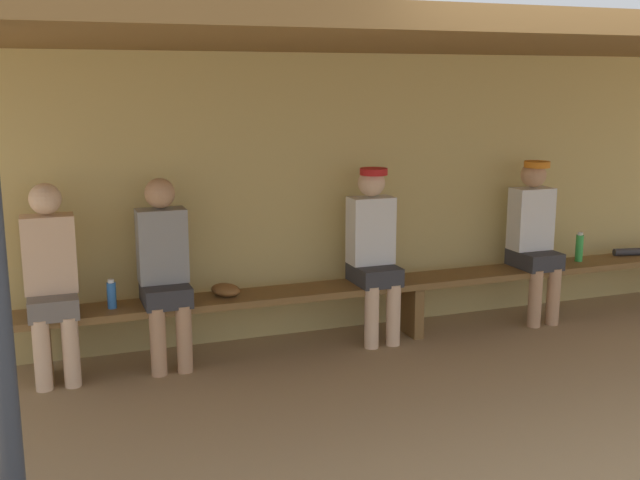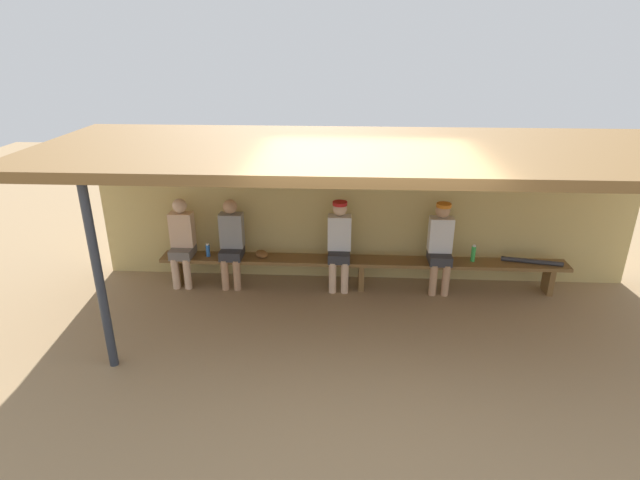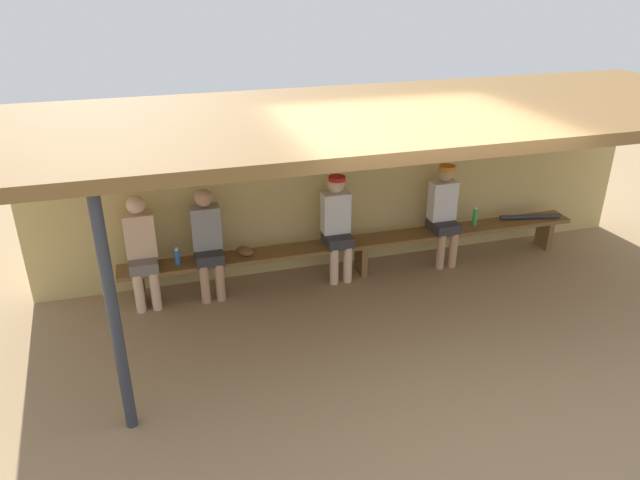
% 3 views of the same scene
% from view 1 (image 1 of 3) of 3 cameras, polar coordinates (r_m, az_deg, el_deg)
% --- Properties ---
extents(ground_plane, '(24.00, 24.00, 0.00)m').
position_cam_1_polar(ground_plane, '(4.97, 15.08, -12.22)').
color(ground_plane, '#9E7F59').
extents(back_wall, '(8.00, 0.20, 2.20)m').
position_cam_1_polar(back_wall, '(6.34, 5.18, 3.69)').
color(back_wall, tan).
rests_on(back_wall, ground).
extents(dugout_roof, '(8.00, 2.80, 0.12)m').
position_cam_1_polar(dugout_roof, '(5.15, 11.85, 14.57)').
color(dugout_roof, brown).
rests_on(dugout_roof, back_wall).
extents(bench, '(6.00, 0.36, 0.46)m').
position_cam_1_polar(bench, '(6.09, 6.88, -3.54)').
color(bench, brown).
rests_on(bench, ground).
extents(player_in_red, '(0.34, 0.42, 1.34)m').
position_cam_1_polar(player_in_red, '(5.43, -11.57, -1.87)').
color(player_in_red, '#333338').
rests_on(player_in_red, ground).
extents(player_in_white, '(0.34, 0.42, 1.34)m').
position_cam_1_polar(player_in_white, '(5.87, 4.02, -0.46)').
color(player_in_white, '#333338').
rests_on(player_in_white, ground).
extents(player_in_blue, '(0.34, 0.42, 1.34)m').
position_cam_1_polar(player_in_blue, '(5.37, -19.48, -2.46)').
color(player_in_blue, slate).
rests_on(player_in_blue, ground).
extents(player_shirtless_tan, '(0.34, 0.42, 1.34)m').
position_cam_1_polar(player_shirtless_tan, '(6.60, 15.72, 0.49)').
color(player_shirtless_tan, '#333338').
rests_on(player_shirtless_tan, ground).
extents(water_bottle_blue, '(0.06, 0.06, 0.25)m').
position_cam_1_polar(water_bottle_blue, '(6.95, 18.81, -0.53)').
color(water_bottle_blue, green).
rests_on(water_bottle_blue, bench).
extents(water_bottle_clear, '(0.06, 0.06, 0.21)m').
position_cam_1_polar(water_bottle_clear, '(5.42, -15.31, -3.96)').
color(water_bottle_clear, blue).
rests_on(water_bottle_clear, bench).
extents(baseball_glove_dark_brown, '(0.27, 0.29, 0.09)m').
position_cam_1_polar(baseball_glove_dark_brown, '(5.58, -7.06, -3.72)').
color(baseball_glove_dark_brown, brown).
rests_on(baseball_glove_dark_brown, bench).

